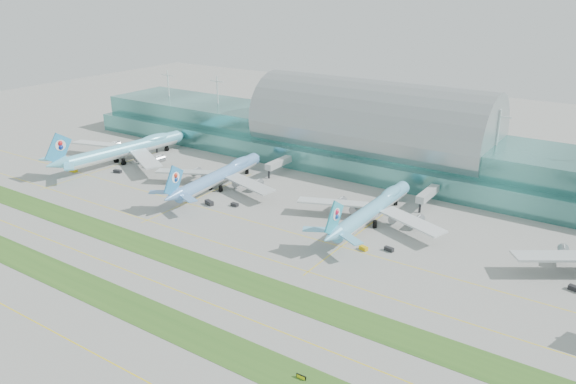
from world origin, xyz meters
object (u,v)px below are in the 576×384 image
Objects in this scene: airliner_c at (374,208)px; terminal at (371,139)px; taxiway_sign_east at (301,377)px; airliner_b at (220,175)px; airliner_a at (127,148)px.

terminal is at bearing 117.49° from airliner_c.
airliner_c reaches higher than taxiway_sign_east.
airliner_c is at bearing -2.80° from airliner_b.
terminal is 128.17× the size of taxiway_sign_east.
airliner_b is 1.02× the size of airliner_c.
airliner_b reaches higher than airliner_c.
airliner_b is at bearing -177.40° from airliner_c.
terminal reaches higher than taxiway_sign_east.
terminal is 124.65m from airliner_a.
airliner_a is (-107.26, -63.10, -7.28)m from terminal.
airliner_b is (65.49, -3.20, -0.87)m from airliner_a.
airliner_a reaches higher than taxiway_sign_east.
airliner_c is (74.35, 3.09, -0.11)m from airliner_b.
airliner_a is 1.17× the size of airliner_c.
terminal is 78.78m from airliner_b.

